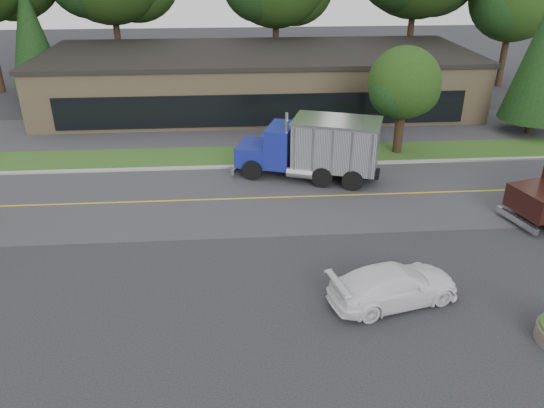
{
  "coord_description": "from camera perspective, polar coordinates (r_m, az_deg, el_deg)",
  "views": [
    {
      "loc": [
        0.01,
        -15.21,
        11.63
      ],
      "look_at": [
        1.48,
        4.66,
        1.8
      ],
      "focal_mm": 35.0,
      "sensor_mm": 36.0,
      "label": 1
    }
  ],
  "objects": [
    {
      "name": "curb",
      "position": [
        30.7,
        -3.94,
        3.93
      ],
      "size": [
        60.0,
        0.3,
        0.12
      ],
      "primitive_type": "cube",
      "color": "#9E9E99",
      "rests_on": "ground"
    },
    {
      "name": "road",
      "position": [
        26.86,
        -3.83,
        0.54
      ],
      "size": [
        60.0,
        8.0,
        0.02
      ],
      "primitive_type": "cube",
      "color": "#4C4C50",
      "rests_on": "ground"
    },
    {
      "name": "strip_mall",
      "position": [
        42.37,
        -1.47,
        13.11
      ],
      "size": [
        32.0,
        12.0,
        4.0
      ],
      "primitive_type": "cube",
      "color": "#9A835E",
      "rests_on": "ground"
    },
    {
      "name": "dump_truck_blue",
      "position": [
        28.73,
        4.77,
        6.16
      ],
      "size": [
        8.03,
        4.83,
        3.36
      ],
      "rotation": [
        0.0,
        0.0,
        2.81
      ],
      "color": "black",
      "rests_on": "ground"
    },
    {
      "name": "tree_verge",
      "position": [
        32.78,
        14.09,
        12.19
      ],
      "size": [
        4.51,
        4.24,
        6.43
      ],
      "color": "#382619",
      "rests_on": "ground"
    },
    {
      "name": "far_parking",
      "position": [
        37.08,
        -4.07,
        7.91
      ],
      "size": [
        60.0,
        7.0,
        0.02
      ],
      "primitive_type": "cube",
      "color": "#4C4C50",
      "rests_on": "ground"
    },
    {
      "name": "ground",
      "position": [
        19.15,
        -3.45,
        -11.2
      ],
      "size": [
        140.0,
        140.0,
        0.0
      ],
      "primitive_type": "plane",
      "color": "#3A3A40",
      "rests_on": "ground"
    },
    {
      "name": "evergreen_left",
      "position": [
        48.4,
        -24.56,
        16.34
      ],
      "size": [
        4.13,
        4.13,
        9.39
      ],
      "color": "#382619",
      "rests_on": "ground"
    },
    {
      "name": "center_line",
      "position": [
        26.86,
        -3.83,
        0.54
      ],
      "size": [
        60.0,
        0.12,
        0.01
      ],
      "primitive_type": "cube",
      "color": "gold",
      "rests_on": "ground"
    },
    {
      "name": "grass_verge",
      "position": [
        32.37,
        -3.98,
        5.14
      ],
      "size": [
        60.0,
        3.4,
        0.03
      ],
      "primitive_type": "cube",
      "color": "#395D20",
      "rests_on": "ground"
    },
    {
      "name": "tree_far_e",
      "position": [
        52.39,
        24.65,
        19.27
      ],
      "size": [
        7.97,
        7.5,
        11.36
      ],
      "color": "#382619",
      "rests_on": "ground"
    },
    {
      "name": "rally_car",
      "position": [
        19.59,
        12.99,
        -8.46
      ],
      "size": [
        5.14,
        3.11,
        1.39
      ],
      "primitive_type": "imported",
      "rotation": [
        0.0,
        0.0,
        1.83
      ],
      "color": "white",
      "rests_on": "ground"
    }
  ]
}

